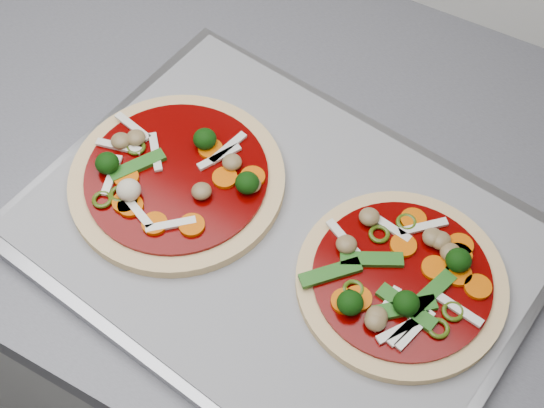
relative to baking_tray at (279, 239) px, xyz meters
The scene contains 6 objects.
base_cabinet 0.52m from the baking_tray, 156.84° to the left, with size 3.60×0.60×0.86m, color #B5B5B3.
countertop 0.22m from the baking_tray, 156.84° to the left, with size 3.60×0.60×0.04m, color slate.
baking_tray is the anchor object (origin of this frame).
parchment 0.01m from the baking_tray, ahead, with size 0.46×0.33×0.00m, color gray.
pizza_left 0.12m from the baking_tray, behind, with size 0.25×0.25×0.04m.
pizza_right 0.13m from the baking_tray, ahead, with size 0.21×0.21×0.03m.
Camera 1 is at (0.38, 0.88, 1.54)m, focal length 50.00 mm.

